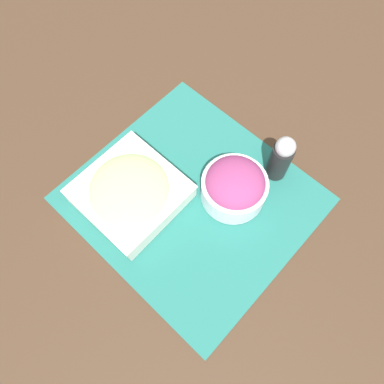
% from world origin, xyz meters
% --- Properties ---
extents(ground_plane, '(3.00, 3.00, 0.00)m').
position_xyz_m(ground_plane, '(0.00, 0.00, 0.00)').
color(ground_plane, '#422D1E').
extents(placemat, '(0.44, 0.41, 0.00)m').
position_xyz_m(placemat, '(0.00, 0.00, 0.00)').
color(placemat, '#236B60').
rests_on(placemat, ground_plane).
extents(cucumber_bowl, '(0.19, 0.19, 0.06)m').
position_xyz_m(cucumber_bowl, '(-0.09, -0.08, 0.03)').
color(cucumber_bowl, silver).
rests_on(cucumber_bowl, placemat).
extents(onion_bowl, '(0.13, 0.13, 0.09)m').
position_xyz_m(onion_bowl, '(0.05, 0.06, 0.05)').
color(onion_bowl, silver).
rests_on(onion_bowl, placemat).
extents(pepper_shaker, '(0.04, 0.04, 0.12)m').
position_xyz_m(pepper_shaker, '(0.09, 0.16, 0.06)').
color(pepper_shaker, black).
rests_on(pepper_shaker, placemat).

